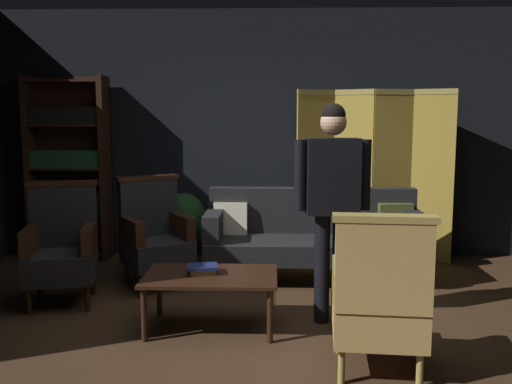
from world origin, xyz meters
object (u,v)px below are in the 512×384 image
(bookshelf, at_px, (69,165))
(armchair_gilt_accent, at_px, (379,298))
(armchair_wing_right, at_px, (154,235))
(book_tan_leather, at_px, (203,271))
(velvet_couch, at_px, (313,233))
(book_navy_cloth, at_px, (203,267))
(standing_figure, at_px, (332,193))
(folding_screen, at_px, (373,173))
(coffee_table, at_px, (211,280))
(potted_plant, at_px, (184,223))
(armchair_wing_left, at_px, (62,246))

(bookshelf, bearing_deg, armchair_gilt_accent, -44.23)
(bookshelf, bearing_deg, armchair_wing_right, -42.14)
(book_tan_leather, bearing_deg, armchair_wing_right, 119.23)
(bookshelf, xyz_separation_m, velvet_couch, (2.70, -0.74, -0.61))
(bookshelf, height_order, book_navy_cloth, bookshelf)
(book_tan_leather, bearing_deg, standing_figure, 8.39)
(folding_screen, bearing_deg, standing_figure, -108.50)
(coffee_table, xyz_separation_m, potted_plant, (-0.51, 1.94, 0.07))
(velvet_couch, height_order, armchair_wing_left, armchair_wing_left)
(velvet_couch, relative_size, armchair_wing_right, 2.04)
(folding_screen, bearing_deg, book_tan_leather, -127.94)
(folding_screen, relative_size, bookshelf, 0.93)
(coffee_table, relative_size, potted_plant, 1.29)
(armchair_wing_right, bearing_deg, standing_figure, -29.86)
(armchair_wing_right, bearing_deg, book_tan_leather, -60.77)
(folding_screen, xyz_separation_m, potted_plant, (-2.09, -0.19, -0.54))
(standing_figure, xyz_separation_m, potted_plant, (-1.43, 1.77, -0.58))
(coffee_table, xyz_separation_m, book_navy_cloth, (-0.06, 0.03, 0.10))
(folding_screen, relative_size, armchair_gilt_accent, 1.83)
(coffee_table, distance_m, book_navy_cloth, 0.12)
(bookshelf, xyz_separation_m, coffee_table, (1.83, -2.14, -0.69))
(armchair_gilt_accent, distance_m, potted_plant, 3.14)
(velvet_couch, xyz_separation_m, armchair_gilt_accent, (0.26, -2.13, 0.04))
(book_tan_leather, xyz_separation_m, book_navy_cloth, (0.00, 0.00, 0.03))
(armchair_gilt_accent, height_order, armchair_wing_right, same)
(armchair_wing_right, xyz_separation_m, book_navy_cloth, (0.59, -1.05, -0.02))
(velvet_couch, distance_m, coffee_table, 1.65)
(potted_plant, distance_m, book_navy_cloth, 1.97)
(book_navy_cloth, bearing_deg, armchair_gilt_accent, -32.64)
(velvet_couch, bearing_deg, standing_figure, -87.62)
(bookshelf, bearing_deg, coffee_table, -49.49)
(armchair_wing_right, distance_m, standing_figure, 1.89)
(coffee_table, relative_size, standing_figure, 0.59)
(folding_screen, relative_size, coffee_table, 1.90)
(velvet_couch, bearing_deg, potted_plant, 158.56)
(armchair_wing_left, distance_m, armchair_wing_right, 0.85)
(standing_figure, bearing_deg, armchair_wing_right, 150.14)
(armchair_gilt_accent, bearing_deg, coffee_table, 146.85)
(book_tan_leather, bearing_deg, coffee_table, -22.57)
(armchair_wing_left, xyz_separation_m, standing_figure, (2.27, -0.42, 0.54))
(coffee_table, xyz_separation_m, armchair_wing_right, (-0.65, 1.07, 0.12))
(coffee_table, height_order, armchair_wing_right, armchair_wing_right)
(armchair_wing_right, bearing_deg, velvet_couch, 12.03)
(armchair_wing_right, xyz_separation_m, standing_figure, (1.57, -0.90, 0.54))
(coffee_table, distance_m, book_tan_leather, 0.10)
(coffee_table, bearing_deg, armchair_wing_right, 121.19)
(potted_plant, bearing_deg, standing_figure, -51.02)
(folding_screen, height_order, velvet_couch, folding_screen)
(bookshelf, distance_m, armchair_gilt_accent, 4.16)
(coffee_table, bearing_deg, bookshelf, 130.51)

